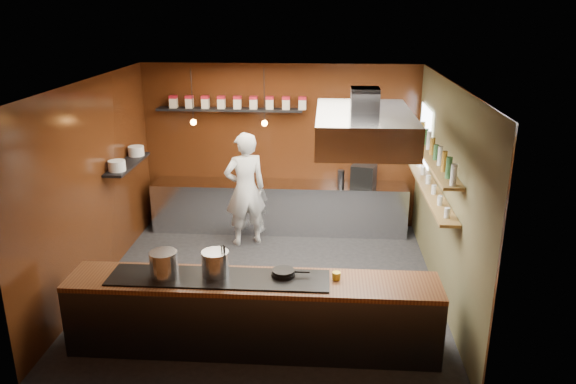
# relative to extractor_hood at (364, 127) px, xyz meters

# --- Properties ---
(floor) EXTENTS (5.00, 5.00, 0.00)m
(floor) POSITION_rel_extractor_hood_xyz_m (-1.30, 0.40, -2.51)
(floor) COLOR black
(floor) RESTS_ON ground
(back_wall) EXTENTS (5.00, 0.00, 5.00)m
(back_wall) POSITION_rel_extractor_hood_xyz_m (-1.30, 2.90, -1.01)
(back_wall) COLOR #391A0A
(back_wall) RESTS_ON ground
(left_wall) EXTENTS (0.00, 5.00, 5.00)m
(left_wall) POSITION_rel_extractor_hood_xyz_m (-3.80, 0.40, -1.01)
(left_wall) COLOR #391A0A
(left_wall) RESTS_ON ground
(right_wall) EXTENTS (0.00, 5.00, 5.00)m
(right_wall) POSITION_rel_extractor_hood_xyz_m (1.20, 0.40, -1.01)
(right_wall) COLOR brown
(right_wall) RESTS_ON ground
(ceiling) EXTENTS (5.00, 5.00, 0.00)m
(ceiling) POSITION_rel_extractor_hood_xyz_m (-1.30, 0.40, 0.49)
(ceiling) COLOR silver
(ceiling) RESTS_ON back_wall
(window_pane) EXTENTS (0.00, 1.00, 1.00)m
(window_pane) POSITION_rel_extractor_hood_xyz_m (1.15, 2.10, -0.61)
(window_pane) COLOR white
(window_pane) RESTS_ON right_wall
(prep_counter) EXTENTS (4.60, 0.65, 0.90)m
(prep_counter) POSITION_rel_extractor_hood_xyz_m (-1.30, 2.57, -2.06)
(prep_counter) COLOR silver
(prep_counter) RESTS_ON floor
(pass_counter) EXTENTS (4.40, 0.72, 0.94)m
(pass_counter) POSITION_rel_extractor_hood_xyz_m (-1.30, -1.20, -2.04)
(pass_counter) COLOR #38383D
(pass_counter) RESTS_ON floor
(tin_shelf) EXTENTS (2.60, 0.26, 0.04)m
(tin_shelf) POSITION_rel_extractor_hood_xyz_m (-2.20, 2.76, -0.31)
(tin_shelf) COLOR black
(tin_shelf) RESTS_ON back_wall
(plate_shelf) EXTENTS (0.30, 1.40, 0.04)m
(plate_shelf) POSITION_rel_extractor_hood_xyz_m (-3.64, 1.40, -0.96)
(plate_shelf) COLOR black
(plate_shelf) RESTS_ON left_wall
(bottle_shelf_upper) EXTENTS (0.26, 2.80, 0.04)m
(bottle_shelf_upper) POSITION_rel_extractor_hood_xyz_m (1.04, 0.70, -0.59)
(bottle_shelf_upper) COLOR olive
(bottle_shelf_upper) RESTS_ON right_wall
(bottle_shelf_lower) EXTENTS (0.26, 2.80, 0.04)m
(bottle_shelf_lower) POSITION_rel_extractor_hood_xyz_m (1.04, 0.70, -1.06)
(bottle_shelf_lower) COLOR olive
(bottle_shelf_lower) RESTS_ON right_wall
(extractor_hood) EXTENTS (1.20, 2.00, 0.72)m
(extractor_hood) POSITION_rel_extractor_hood_xyz_m (0.00, 0.00, 0.00)
(extractor_hood) COLOR #38383D
(extractor_hood) RESTS_ON ceiling
(pendant_left) EXTENTS (0.10, 0.10, 0.95)m
(pendant_left) POSITION_rel_extractor_hood_xyz_m (-2.70, 2.10, -0.35)
(pendant_left) COLOR black
(pendant_left) RESTS_ON ceiling
(pendant_right) EXTENTS (0.10, 0.10, 0.95)m
(pendant_right) POSITION_rel_extractor_hood_xyz_m (-1.50, 2.10, -0.35)
(pendant_right) COLOR black
(pendant_right) RESTS_ON ceiling
(storage_tins) EXTENTS (2.43, 0.13, 0.22)m
(storage_tins) POSITION_rel_extractor_hood_xyz_m (-2.05, 2.76, -0.17)
(storage_tins) COLOR beige
(storage_tins) RESTS_ON tin_shelf
(plate_stacks) EXTENTS (0.26, 1.16, 0.16)m
(plate_stacks) POSITION_rel_extractor_hood_xyz_m (-3.64, 1.40, -0.86)
(plate_stacks) COLOR white
(plate_stacks) RESTS_ON plate_shelf
(bottles) EXTENTS (0.06, 2.66, 0.24)m
(bottles) POSITION_rel_extractor_hood_xyz_m (1.04, 0.70, -0.45)
(bottles) COLOR silver
(bottles) RESTS_ON bottle_shelf_upper
(wine_glasses) EXTENTS (0.07, 2.37, 0.13)m
(wine_glasses) POSITION_rel_extractor_hood_xyz_m (1.04, 0.70, -0.97)
(wine_glasses) COLOR silver
(wine_glasses) RESTS_ON bottle_shelf_lower
(stockpot_large) EXTENTS (0.42, 0.42, 0.32)m
(stockpot_large) POSITION_rel_extractor_hood_xyz_m (-2.33, -1.24, -1.41)
(stockpot_large) COLOR silver
(stockpot_large) RESTS_ON pass_counter
(stockpot_small) EXTENTS (0.41, 0.41, 0.30)m
(stockpot_small) POSITION_rel_extractor_hood_xyz_m (-1.74, -1.15, -1.41)
(stockpot_small) COLOR #B6B9BE
(stockpot_small) RESTS_ON pass_counter
(utensil_crock) EXTENTS (0.15, 0.15, 0.16)m
(utensil_crock) POSITION_rel_extractor_hood_xyz_m (-1.64, -1.14, -1.49)
(utensil_crock) COLOR #BABCC1
(utensil_crock) RESTS_ON pass_counter
(frying_pan) EXTENTS (0.46, 0.29, 0.07)m
(frying_pan) POSITION_rel_extractor_hood_xyz_m (-0.94, -1.11, -1.53)
(frying_pan) COLOR black
(frying_pan) RESTS_ON pass_counter
(butter_jar) EXTENTS (0.12, 0.12, 0.09)m
(butter_jar) POSITION_rel_extractor_hood_xyz_m (-0.32, -1.12, -1.54)
(butter_jar) COLOR yellow
(butter_jar) RESTS_ON pass_counter
(espresso_machine) EXTENTS (0.49, 0.47, 0.40)m
(espresso_machine) POSITION_rel_extractor_hood_xyz_m (0.21, 2.51, -1.41)
(espresso_machine) COLOR black
(espresso_machine) RESTS_ON prep_counter
(chef) EXTENTS (0.85, 0.73, 1.98)m
(chef) POSITION_rel_extractor_hood_xyz_m (-1.83, 1.93, -1.52)
(chef) COLOR silver
(chef) RESTS_ON floor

